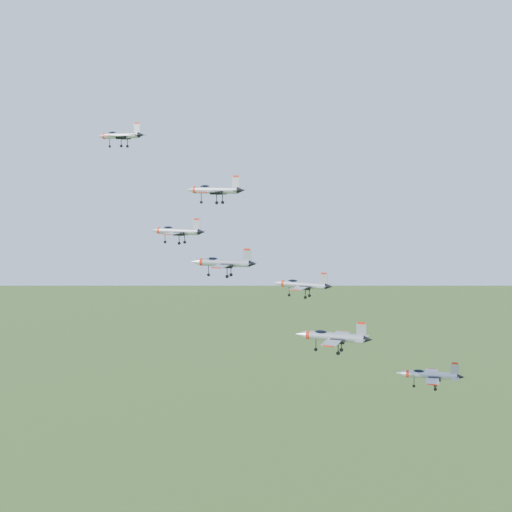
% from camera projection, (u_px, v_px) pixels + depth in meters
% --- Properties ---
extents(jet_lead, '(12.16, 10.08, 3.25)m').
position_uv_depth(jet_lead, '(120.00, 135.00, 149.79)').
color(jet_lead, '#A0A5AC').
extents(jet_left_high, '(13.27, 11.01, 3.54)m').
position_uv_depth(jet_left_high, '(214.00, 190.00, 138.56)').
color(jet_left_high, '#A0A5AC').
extents(jet_right_high, '(10.89, 8.99, 2.91)m').
position_uv_depth(jet_right_high, '(177.00, 231.00, 123.60)').
color(jet_right_high, '#A0A5AC').
extents(jet_left_low, '(12.75, 10.57, 3.41)m').
position_uv_depth(jet_left_low, '(302.00, 284.00, 143.08)').
color(jet_left_low, '#A0A5AC').
extents(jet_right_low, '(11.68, 9.67, 3.12)m').
position_uv_depth(jet_right_low, '(223.00, 263.00, 118.37)').
color(jet_right_low, '#A0A5AC').
extents(jet_trail, '(13.72, 11.26, 3.68)m').
position_uv_depth(jet_trail, '(333.00, 337.00, 123.25)').
color(jet_trail, '#A0A5AC').
extents(jet_extra, '(12.24, 10.19, 3.27)m').
position_uv_depth(jet_extra, '(429.00, 375.00, 129.11)').
color(jet_extra, '#A0A5AC').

